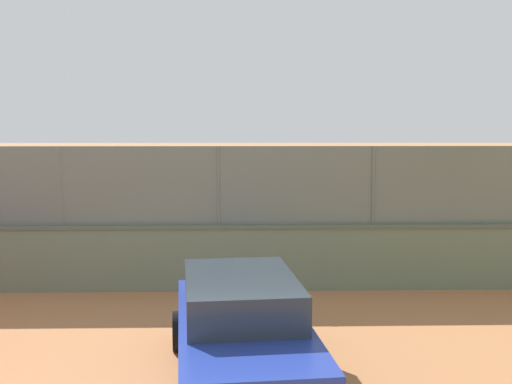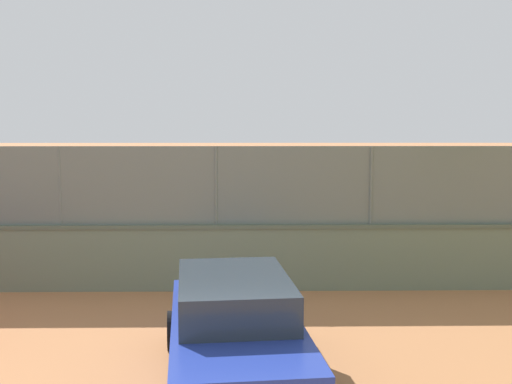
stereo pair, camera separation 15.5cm
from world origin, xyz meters
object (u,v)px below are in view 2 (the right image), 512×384
at_px(player_at_service_line, 273,188).
at_px(sports_ball, 334,222).
at_px(player_foreground_swinging, 290,195).
at_px(parked_car_blue, 235,329).

relative_size(player_at_service_line, sports_ball, 8.16).
xyz_separation_m(player_foreground_swinging, player_at_service_line, (0.50, -3.54, -0.06)).
bearing_deg(parked_car_blue, sports_ball, -103.68).
distance_m(player_foreground_swinging, sports_ball, 2.19).
xyz_separation_m(player_at_service_line, parked_car_blue, (1.33, 18.60, -0.13)).
xyz_separation_m(player_foreground_swinging, parked_car_blue, (1.83, 15.06, -0.19)).
bearing_deg(player_foreground_swinging, player_at_service_line, -81.99).
relative_size(player_foreground_swinging, parked_car_blue, 0.37).
distance_m(sports_ball, parked_car_blue, 14.14).
distance_m(player_foreground_swinging, player_at_service_line, 3.58).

